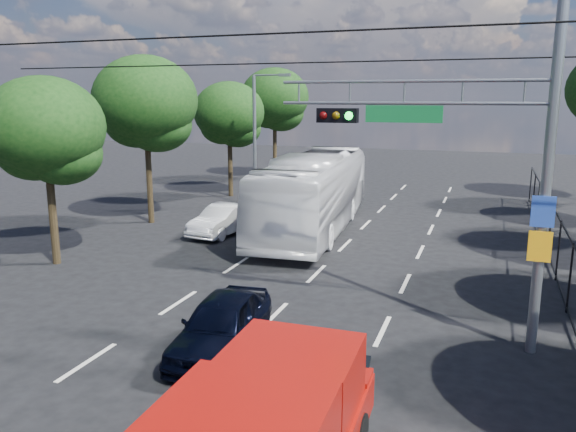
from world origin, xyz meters
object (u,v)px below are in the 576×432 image
at_px(navy_hatchback, 222,324).
at_px(white_bus, 314,192).
at_px(signal_mast, 492,127).
at_px(white_van, 223,220).

distance_m(navy_hatchback, white_bus, 12.78).
xyz_separation_m(signal_mast, navy_hatchback, (-5.63, -2.45, -4.56)).
bearing_deg(navy_hatchback, signal_mast, 17.58).
bearing_deg(white_van, white_bus, 37.32).
bearing_deg(navy_hatchback, white_bus, 91.50).
relative_size(navy_hatchback, white_bus, 0.32).
bearing_deg(white_van, signal_mast, -30.44).
bearing_deg(navy_hatchback, white_van, 110.10).
bearing_deg(white_bus, white_van, -153.81).
distance_m(signal_mast, white_bus, 13.00).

